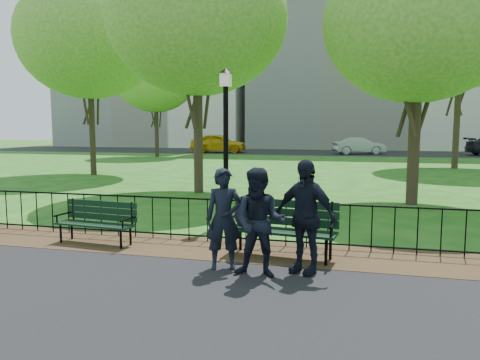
% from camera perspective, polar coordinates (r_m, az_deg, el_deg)
% --- Properties ---
extents(ground, '(120.00, 120.00, 0.00)m').
position_cam_1_polar(ground, '(7.38, 1.63, -11.93)').
color(ground, '#195516').
extents(dirt_strip, '(60.00, 1.60, 0.01)m').
position_cam_1_polar(dirt_strip, '(8.78, 3.80, -8.80)').
color(dirt_strip, '#322414').
rests_on(dirt_strip, ground).
extents(far_street, '(70.00, 9.00, 0.01)m').
position_cam_1_polar(far_street, '(41.92, 12.19, 3.26)').
color(far_street, black).
rests_on(far_street, ground).
extents(iron_fence, '(24.06, 0.06, 1.00)m').
position_cam_1_polar(iron_fence, '(9.15, 4.39, -5.05)').
color(iron_fence, black).
rests_on(iron_fence, ground).
extents(apartment_west, '(22.00, 15.00, 26.00)m').
position_cam_1_polar(apartment_west, '(60.61, -9.19, 16.65)').
color(apartment_west, white).
rests_on(apartment_west, ground).
extents(apartment_mid, '(24.00, 15.00, 30.00)m').
position_cam_1_polar(apartment_mid, '(56.27, 15.27, 19.38)').
color(apartment_mid, silver).
rests_on(apartment_mid, ground).
extents(park_bench_main, '(2.01, 0.84, 1.11)m').
position_cam_1_polar(park_bench_main, '(8.41, 3.23, -4.74)').
color(park_bench_main, black).
rests_on(park_bench_main, ground).
extents(park_bench_left_a, '(1.67, 0.66, 0.92)m').
position_cam_1_polar(park_bench_left_a, '(9.77, -16.95, -4.41)').
color(park_bench_left_a, black).
rests_on(park_bench_left_a, ground).
extents(lamppost, '(0.33, 0.33, 3.69)m').
position_cam_1_polar(lamppost, '(11.12, -1.74, 4.87)').
color(lamppost, black).
rests_on(lamppost, ground).
extents(tree_near_w, '(6.20, 6.20, 8.64)m').
position_cam_1_polar(tree_near_w, '(16.86, -5.27, 19.08)').
color(tree_near_w, '#2D2116').
rests_on(tree_near_w, ground).
extents(tree_near_e, '(5.54, 5.54, 7.72)m').
position_cam_1_polar(tree_near_e, '(15.17, 21.00, 17.63)').
color(tree_near_e, '#2D2116').
rests_on(tree_near_e, ground).
extents(tree_mid_w, '(6.63, 6.63, 9.24)m').
position_cam_1_polar(tree_mid_w, '(23.90, -17.94, 16.10)').
color(tree_mid_w, '#2D2116').
rests_on(tree_mid_w, ground).
extents(tree_far_e, '(7.97, 7.97, 11.11)m').
position_cam_1_polar(tree_far_e, '(28.97, 25.43, 16.67)').
color(tree_far_e, '#2D2116').
rests_on(tree_far_e, ground).
extents(tree_far_w, '(6.21, 6.21, 8.65)m').
position_cam_1_polar(tree_far_w, '(36.59, -10.26, 12.25)').
color(tree_far_w, '#2D2116').
rests_on(tree_far_w, ground).
extents(person_left, '(0.70, 0.56, 1.66)m').
position_cam_1_polar(person_left, '(7.65, -1.97, -4.74)').
color(person_left, black).
rests_on(person_left, asphalt_path).
extents(person_mid, '(0.84, 0.45, 1.70)m').
position_cam_1_polar(person_mid, '(7.25, 2.42, -5.22)').
color(person_mid, black).
rests_on(person_mid, asphalt_path).
extents(person_right, '(1.15, 0.84, 1.82)m').
position_cam_1_polar(person_right, '(7.49, 7.89, -4.41)').
color(person_right, black).
rests_on(person_right, asphalt_path).
extents(taxi, '(5.05, 2.46, 1.66)m').
position_cam_1_polar(taxi, '(41.33, -2.64, 4.52)').
color(taxi, gold).
rests_on(taxi, far_street).
extents(sedan_silver, '(4.49, 2.77, 1.40)m').
position_cam_1_polar(sedan_silver, '(40.09, 14.30, 4.06)').
color(sedan_silver, '#94969B').
rests_on(sedan_silver, far_street).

